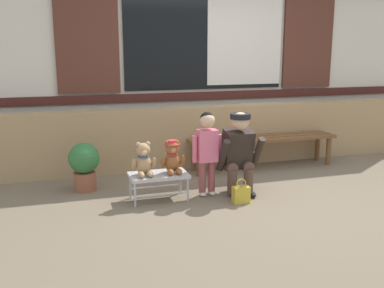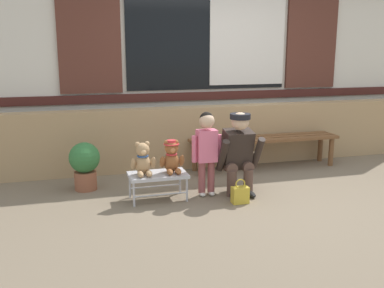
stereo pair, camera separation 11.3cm
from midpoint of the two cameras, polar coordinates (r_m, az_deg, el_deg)
name	(u,v)px [view 1 (the left image)]	position (r m, az deg, el deg)	size (l,w,h in m)	color
ground_plane	(257,195)	(5.08, 7.82, -6.62)	(60.00, 60.00, 0.00)	#756651
brick_low_wall	(215,135)	(6.25, 2.44, 1.12)	(7.73, 0.25, 0.85)	tan
shop_facade	(204,50)	(6.62, 1.03, 12.18)	(7.89, 0.26, 3.20)	silver
wooden_bench_long	(263,142)	(6.15, 8.69, 0.31)	(2.10, 0.40, 0.44)	brown
small_display_bench	(159,177)	(4.83, -5.04, -4.25)	(0.64, 0.36, 0.30)	#BCBCC1
teddy_bear_plain	(144,160)	(4.75, -6.98, -2.11)	(0.28, 0.26, 0.36)	tan
teddy_bear_with_hat	(172,157)	(4.81, -3.23, -1.73)	(0.28, 0.27, 0.36)	#93562D
child_standing	(207,145)	(4.88, 1.32, -0.07)	(0.35, 0.18, 0.96)	#994C4C
adult_crouching	(239,152)	(5.01, 5.48, -1.10)	(0.50, 0.49, 0.95)	brown
handbag_on_ground	(241,194)	(4.80, 5.72, -6.51)	(0.18, 0.11, 0.27)	gold
potted_plant	(84,164)	(5.28, -14.44, -2.52)	(0.36, 0.36, 0.57)	brown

